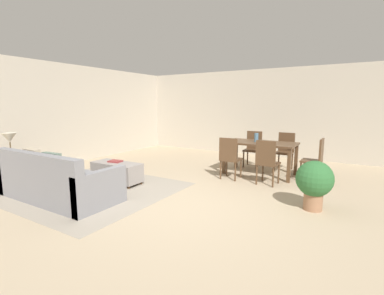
{
  "coord_description": "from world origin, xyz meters",
  "views": [
    {
      "loc": [
        2.36,
        -3.66,
        1.63
      ],
      "look_at": [
        -0.36,
        0.84,
        0.8
      ],
      "focal_mm": 25.8,
      "sensor_mm": 36.0,
      "label": 1
    }
  ],
  "objects_px": {
    "couch": "(57,182)",
    "dining_chair_near_right": "(267,160)",
    "book_on_ottoman": "(115,161)",
    "potted_plant": "(314,181)",
    "dining_chair_head_east": "(316,157)",
    "dining_table": "(260,146)",
    "dining_chair_far_right": "(285,149)",
    "side_table": "(12,165)",
    "vase_centerpiece": "(256,138)",
    "ottoman_table": "(117,171)",
    "dining_chair_far_left": "(253,147)",
    "dining_chair_near_left": "(230,156)",
    "table_lamp": "(10,139)"
  },
  "relations": [
    {
      "from": "table_lamp",
      "to": "ottoman_table",
      "type": "bearing_deg",
      "value": 38.43
    },
    {
      "from": "couch",
      "to": "vase_centerpiece",
      "type": "xyz_separation_m",
      "value": [
        2.37,
        3.47,
        0.57
      ]
    },
    {
      "from": "ottoman_table",
      "to": "dining_chair_far_left",
      "type": "height_order",
      "value": "dining_chair_far_left"
    },
    {
      "from": "side_table",
      "to": "vase_centerpiece",
      "type": "bearing_deg",
      "value": 42.76
    },
    {
      "from": "dining_chair_near_left",
      "to": "dining_chair_near_right",
      "type": "height_order",
      "value": "same"
    },
    {
      "from": "dining_chair_far_right",
      "to": "dining_chair_head_east",
      "type": "bearing_deg",
      "value": -44.84
    },
    {
      "from": "table_lamp",
      "to": "dining_chair_far_left",
      "type": "height_order",
      "value": "table_lamp"
    },
    {
      "from": "couch",
      "to": "dining_table",
      "type": "xyz_separation_m",
      "value": [
        2.47,
        3.47,
        0.37
      ]
    },
    {
      "from": "table_lamp",
      "to": "dining_chair_head_east",
      "type": "relative_size",
      "value": 0.57
    },
    {
      "from": "ottoman_table",
      "to": "dining_chair_head_east",
      "type": "distance_m",
      "value": 4.18
    },
    {
      "from": "couch",
      "to": "ottoman_table",
      "type": "xyz_separation_m",
      "value": [
        0.16,
        1.22,
        -0.05
      ]
    },
    {
      "from": "table_lamp",
      "to": "dining_chair_near_right",
      "type": "xyz_separation_m",
      "value": [
        4.27,
        2.71,
        -0.44
      ]
    },
    {
      "from": "table_lamp",
      "to": "vase_centerpiece",
      "type": "relative_size",
      "value": 2.58
    },
    {
      "from": "ottoman_table",
      "to": "dining_chair_near_left",
      "type": "bearing_deg",
      "value": 38.13
    },
    {
      "from": "ottoman_table",
      "to": "book_on_ottoman",
      "type": "height_order",
      "value": "book_on_ottoman"
    },
    {
      "from": "dining_chair_head_east",
      "to": "book_on_ottoman",
      "type": "xyz_separation_m",
      "value": [
        -3.58,
        -2.23,
        -0.07
      ]
    },
    {
      "from": "couch",
      "to": "dining_chair_far_left",
      "type": "height_order",
      "value": "dining_chair_far_left"
    },
    {
      "from": "dining_chair_far_right",
      "to": "dining_chair_head_east",
      "type": "relative_size",
      "value": 1.0
    },
    {
      "from": "vase_centerpiece",
      "to": "book_on_ottoman",
      "type": "relative_size",
      "value": 0.78
    },
    {
      "from": "book_on_ottoman",
      "to": "potted_plant",
      "type": "height_order",
      "value": "potted_plant"
    },
    {
      "from": "side_table",
      "to": "book_on_ottoman",
      "type": "relative_size",
      "value": 2.12
    },
    {
      "from": "dining_chair_near_right",
      "to": "book_on_ottoman",
      "type": "distance_m",
      "value": 3.12
    },
    {
      "from": "vase_centerpiece",
      "to": "couch",
      "type": "bearing_deg",
      "value": -124.36
    },
    {
      "from": "side_table",
      "to": "table_lamp",
      "type": "relative_size",
      "value": 1.05
    },
    {
      "from": "dining_chair_near_left",
      "to": "dining_chair_head_east",
      "type": "height_order",
      "value": "same"
    },
    {
      "from": "table_lamp",
      "to": "dining_table",
      "type": "bearing_deg",
      "value": 42.06
    },
    {
      "from": "dining_chair_far_left",
      "to": "dining_chair_far_right",
      "type": "bearing_deg",
      "value": 3.39
    },
    {
      "from": "book_on_ottoman",
      "to": "dining_chair_far_right",
      "type": "bearing_deg",
      "value": 47.71
    },
    {
      "from": "dining_chair_near_right",
      "to": "dining_chair_head_east",
      "type": "bearing_deg",
      "value": 44.64
    },
    {
      "from": "dining_chair_near_right",
      "to": "book_on_ottoman",
      "type": "relative_size",
      "value": 3.54
    },
    {
      "from": "table_lamp",
      "to": "book_on_ottoman",
      "type": "height_order",
      "value": "table_lamp"
    },
    {
      "from": "dining_table",
      "to": "dining_chair_far_right",
      "type": "height_order",
      "value": "dining_chair_far_right"
    },
    {
      "from": "dining_chair_near_left",
      "to": "dining_chair_near_right",
      "type": "bearing_deg",
      "value": -0.78
    },
    {
      "from": "table_lamp",
      "to": "dining_chair_head_east",
      "type": "height_order",
      "value": "table_lamp"
    },
    {
      "from": "dining_chair_near_right",
      "to": "dining_chair_near_left",
      "type": "bearing_deg",
      "value": 179.22
    },
    {
      "from": "side_table",
      "to": "vase_centerpiece",
      "type": "height_order",
      "value": "vase_centerpiece"
    },
    {
      "from": "dining_chair_near_left",
      "to": "dining_chair_far_right",
      "type": "xyz_separation_m",
      "value": [
        0.81,
        1.59,
        0.0
      ]
    },
    {
      "from": "side_table",
      "to": "dining_chair_far_right",
      "type": "bearing_deg",
      "value": 45.39
    },
    {
      "from": "couch",
      "to": "vase_centerpiece",
      "type": "height_order",
      "value": "vase_centerpiece"
    },
    {
      "from": "dining_chair_head_east",
      "to": "vase_centerpiece",
      "type": "height_order",
      "value": "vase_centerpiece"
    },
    {
      "from": "table_lamp",
      "to": "dining_table",
      "type": "relative_size",
      "value": 0.33
    },
    {
      "from": "dining_chair_near_left",
      "to": "dining_chair_near_right",
      "type": "relative_size",
      "value": 1.0
    },
    {
      "from": "ottoman_table",
      "to": "vase_centerpiece",
      "type": "xyz_separation_m",
      "value": [
        2.21,
        2.25,
        0.62
      ]
    },
    {
      "from": "dining_chair_far_left",
      "to": "table_lamp",
      "type": "bearing_deg",
      "value": -128.95
    },
    {
      "from": "dining_chair_far_right",
      "to": "potted_plant",
      "type": "bearing_deg",
      "value": -68.25
    },
    {
      "from": "side_table",
      "to": "dining_table",
      "type": "relative_size",
      "value": 0.35
    },
    {
      "from": "dining_chair_near_left",
      "to": "dining_chair_far_left",
      "type": "relative_size",
      "value": 1.0
    },
    {
      "from": "couch",
      "to": "dining_chair_near_right",
      "type": "xyz_separation_m",
      "value": [
        2.86,
        2.69,
        0.23
      ]
    },
    {
      "from": "dining_table",
      "to": "dining_chair_near_right",
      "type": "relative_size",
      "value": 1.74
    },
    {
      "from": "dining_table",
      "to": "table_lamp",
      "type": "bearing_deg",
      "value": -137.94
    }
  ]
}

